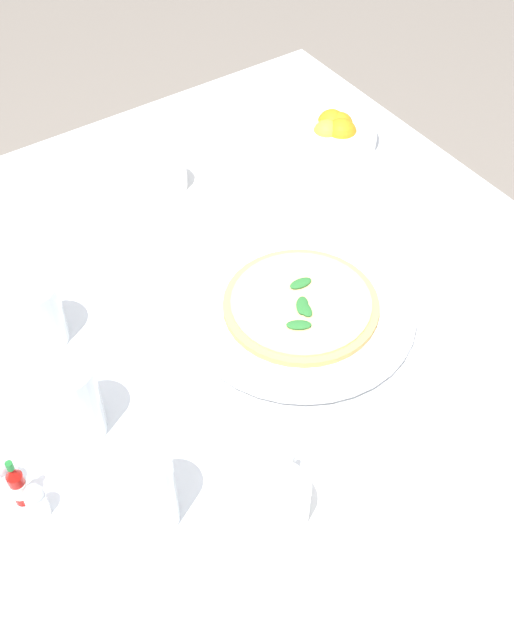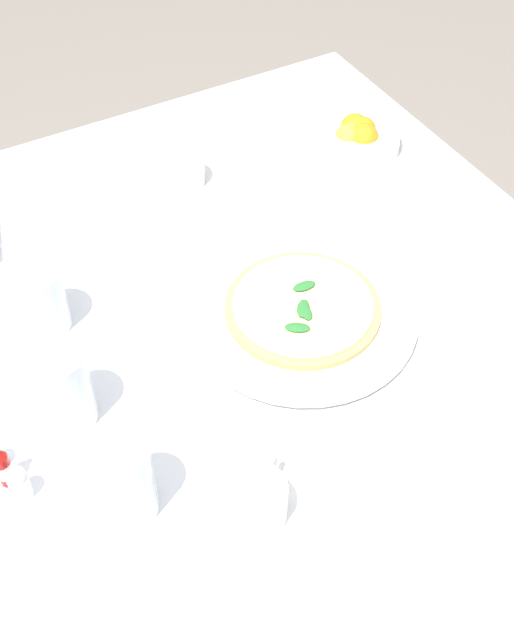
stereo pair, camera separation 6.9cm
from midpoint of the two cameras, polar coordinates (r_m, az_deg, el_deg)
ground_plane at (r=1.77m, az=-1.10°, el=-17.12°), size 8.00×8.00×0.00m
dining_table at (r=1.25m, az=-1.49°, el=-5.15°), size 1.20×1.20×0.73m
pizza_plate at (r=1.18m, az=4.92°, el=0.42°), size 0.34×0.34×0.02m
pizza at (r=1.17m, az=4.96°, el=0.87°), size 0.23×0.23×0.02m
coffee_cup_right_edge at (r=1.40m, az=-3.92°, el=10.51°), size 0.13×0.13×0.06m
coffee_cup_left_edge at (r=0.97m, az=2.00°, el=-13.03°), size 0.13×0.13×0.07m
water_glass_near_right at (r=1.18m, az=-13.60°, el=1.14°), size 0.08×0.08×0.11m
water_glass_back_corner at (r=1.05m, az=-11.79°, el=-5.09°), size 0.07×0.07×0.12m
water_glass_center_back at (r=0.96m, az=-7.33°, el=-11.55°), size 0.07×0.07×0.13m
citrus_bowl at (r=1.50m, az=8.58°, el=12.80°), size 0.15×0.15×0.07m
hot_sauce_bottle at (r=1.03m, az=-15.85°, el=-10.08°), size 0.02×0.02×0.08m
salt_shaker at (r=1.02m, az=-14.73°, el=-11.34°), size 0.03×0.03×0.06m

